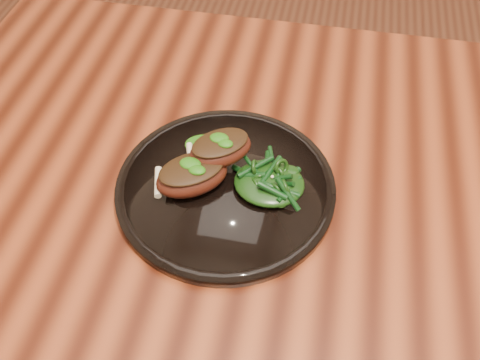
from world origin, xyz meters
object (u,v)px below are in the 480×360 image
(desk, at_px, (403,226))
(plate, at_px, (226,188))
(lamb_chop_front, at_px, (191,175))
(greens_heap, at_px, (269,180))

(desk, xyz_separation_m, plate, (-0.27, -0.05, 0.09))
(lamb_chop_front, bearing_deg, desk, 11.14)
(lamb_chop_front, bearing_deg, plate, 14.06)
(desk, height_order, greens_heap, greens_heap)
(desk, height_order, lamb_chop_front, lamb_chop_front)
(plate, relative_size, greens_heap, 3.14)
(greens_heap, bearing_deg, desk, 12.21)
(lamb_chop_front, relative_size, greens_heap, 1.23)
(desk, relative_size, plate, 5.09)
(desk, distance_m, greens_heap, 0.24)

